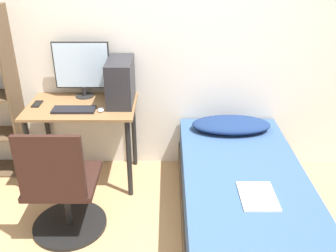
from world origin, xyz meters
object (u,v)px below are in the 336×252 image
object	(u,v)px
monitor	(83,67)
pc_tower	(121,81)
office_chair	(64,195)
bed	(243,200)
keyboard	(75,110)

from	to	relation	value
monitor	pc_tower	xyz separation A→B (m)	(0.35, -0.14, -0.08)
office_chair	bed	xyz separation A→B (m)	(1.35, 0.08, -0.11)
office_chair	monitor	size ratio (longest dim) A/B	1.86
office_chair	pc_tower	bearing A→B (deg)	65.32
keyboard	pc_tower	bearing A→B (deg)	26.69
keyboard	pc_tower	size ratio (longest dim) A/B	0.83
office_chair	bed	size ratio (longest dim) A/B	0.49
office_chair	keyboard	xyz separation A→B (m)	(-0.01, 0.61, 0.42)
monitor	office_chair	bearing A→B (deg)	-90.92
office_chair	keyboard	bearing A→B (deg)	91.04
keyboard	monitor	bearing A→B (deg)	85.42
bed	pc_tower	distance (m)	1.41
office_chair	monitor	xyz separation A→B (m)	(0.02, 0.94, 0.68)
office_chair	keyboard	distance (m)	0.74
pc_tower	monitor	bearing A→B (deg)	158.89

